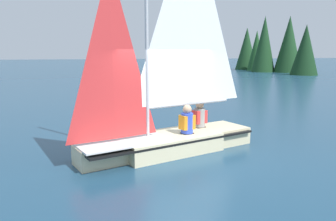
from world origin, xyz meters
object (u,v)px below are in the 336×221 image
object	(u,v)px
sailboat_main	(169,114)
motorboat_distant	(203,73)
sailor_crew	(199,120)
sailor_helm	(187,126)

from	to	relation	value
sailboat_main	motorboat_distant	bearing A→B (deg)	-130.29
motorboat_distant	sailboat_main	bearing A→B (deg)	-47.17
sailboat_main	sailor_crew	distance (m)	1.18
sailor_helm	motorboat_distant	size ratio (longest dim) A/B	0.24
sailor_helm	motorboat_distant	world-z (taller)	sailor_helm
sailor_helm	sailor_crew	xyz separation A→B (m)	(0.56, -0.57, 0.01)
sailboat_main	sailor_crew	xyz separation A→B (m)	(0.51, -1.02, -0.31)
sailor_helm	sailor_crew	size ratio (longest dim) A/B	1.00
sailor_crew	motorboat_distant	bearing A→B (deg)	-128.73
sailboat_main	sailor_helm	distance (m)	0.56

